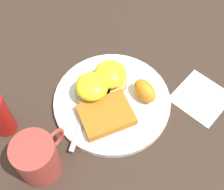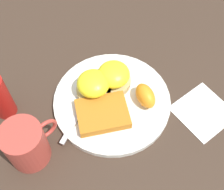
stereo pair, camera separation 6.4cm
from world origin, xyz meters
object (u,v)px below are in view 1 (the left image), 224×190
(fork, at_px, (88,104))
(sandwich_benedict_right, at_px, (92,89))
(orange_wedge, at_px, (145,91))
(sandwich_benedict_left, at_px, (110,77))
(hashbrown_patty, at_px, (106,115))
(cup, at_px, (37,158))

(fork, bearing_deg, sandwich_benedict_right, 16.27)
(sandwich_benedict_right, relative_size, fork, 0.41)
(orange_wedge, bearing_deg, fork, 139.55)
(sandwich_benedict_left, distance_m, orange_wedge, 0.08)
(sandwich_benedict_right, height_order, orange_wedge, sandwich_benedict_right)
(hashbrown_patty, relative_size, fork, 0.58)
(sandwich_benedict_left, xyz_separation_m, cup, (-0.23, -0.02, 0.01))
(sandwich_benedict_left, bearing_deg, orange_wedge, -74.82)
(sandwich_benedict_left, xyz_separation_m, orange_wedge, (0.02, -0.08, -0.01))
(sandwich_benedict_left, relative_size, hashbrown_patty, 0.72)
(fork, bearing_deg, orange_wedge, -40.45)
(sandwich_benedict_left, bearing_deg, sandwich_benedict_right, 168.48)
(cup, bearing_deg, hashbrown_patty, -11.23)
(orange_wedge, bearing_deg, cup, 166.02)
(sandwich_benedict_left, xyz_separation_m, fork, (-0.07, 0.00, -0.02))
(orange_wedge, xyz_separation_m, cup, (-0.25, 0.06, 0.01))
(hashbrown_patty, relative_size, orange_wedge, 1.79)
(sandwich_benedict_right, xyz_separation_m, cup, (-0.18, -0.03, 0.01))
(fork, height_order, cup, cup)
(sandwich_benedict_left, relative_size, sandwich_benedict_right, 1.00)
(hashbrown_patty, xyz_separation_m, orange_wedge, (0.09, -0.03, 0.01))
(sandwich_benedict_right, relative_size, cup, 0.68)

